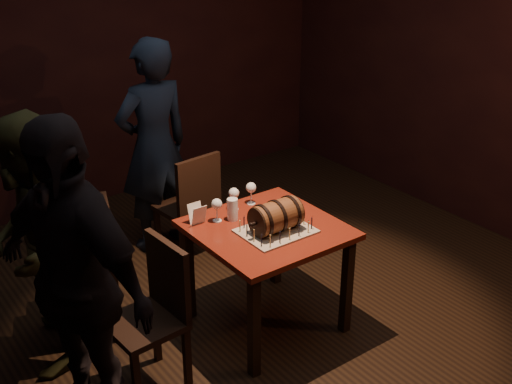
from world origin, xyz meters
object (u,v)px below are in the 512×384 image
(wine_glass_left, at_px, (217,205))
(person_left_rear, at_px, (34,248))
(chair_left_front, at_px, (155,308))
(wine_glass_mid, at_px, (234,194))
(person_left_front, at_px, (73,284))
(barrel_cake, at_px, (276,216))
(wine_glass_right, at_px, (251,188))
(pub_table, at_px, (267,242))
(person_back, at_px, (154,147))
(pint_of_ale, at_px, (232,210))
(chair_left_rear, at_px, (96,262))
(chair_back, at_px, (192,203))

(wine_glass_left, distance_m, person_left_rear, 1.15)
(chair_left_front, bearing_deg, person_left_rear, 128.33)
(wine_glass_mid, distance_m, person_left_front, 1.41)
(chair_left_front, bearing_deg, barrel_cake, -0.55)
(wine_glass_left, bearing_deg, barrel_cake, -57.94)
(wine_glass_mid, xyz_separation_m, wine_glass_right, (0.15, 0.00, 0.00))
(pub_table, height_order, person_back, person_back)
(barrel_cake, relative_size, pint_of_ale, 2.44)
(wine_glass_right, height_order, chair_left_front, chair_left_front)
(wine_glass_mid, xyz_separation_m, person_left_rear, (-1.31, 0.18, -0.06))
(wine_glass_mid, distance_m, chair_left_rear, 1.01)
(barrel_cake, height_order, pint_of_ale, barrel_cake)
(wine_glass_mid, xyz_separation_m, pint_of_ale, (-0.09, -0.12, -0.04))
(wine_glass_left, bearing_deg, person_left_front, -160.25)
(chair_left_front, xyz_separation_m, person_left_rear, (-0.47, 0.59, 0.29))
(pub_table, distance_m, pint_of_ale, 0.31)
(barrel_cake, xyz_separation_m, person_back, (-0.05, 1.52, 0.02))
(pint_of_ale, relative_size, chair_left_front, 0.16)
(wine_glass_right, xyz_separation_m, person_left_front, (-1.47, -0.49, 0.04))
(barrel_cake, relative_size, chair_left_rear, 0.39)
(barrel_cake, relative_size, wine_glass_left, 2.27)
(wine_glass_mid, relative_size, person_back, 0.09)
(chair_left_front, bearing_deg, pint_of_ale, 21.59)
(barrel_cake, height_order, chair_back, barrel_cake)
(pint_of_ale, xyz_separation_m, chair_back, (0.15, 0.79, -0.30))
(wine_glass_right, relative_size, person_left_rear, 0.10)
(chair_left_front, bearing_deg, chair_back, 50.36)
(chair_left_rear, distance_m, person_left_front, 0.95)
(wine_glass_right, distance_m, person_back, 1.11)
(wine_glass_left, relative_size, chair_left_rear, 0.17)
(pub_table, bearing_deg, barrel_cake, -87.28)
(wine_glass_right, relative_size, person_back, 0.09)
(pub_table, relative_size, wine_glass_right, 5.59)
(pint_of_ale, bearing_deg, chair_left_rear, 154.18)
(wine_glass_left, bearing_deg, pint_of_ale, -24.42)
(chair_left_front, relative_size, person_back, 0.53)
(person_back, height_order, person_left_front, person_left_front)
(pub_table, relative_size, chair_back, 0.97)
(pub_table, relative_size, person_left_rear, 0.55)
(chair_left_rear, relative_size, chair_left_front, 1.00)
(wine_glass_left, bearing_deg, wine_glass_right, 13.44)
(wine_glass_mid, xyz_separation_m, person_back, (-0.02, 1.10, 0.01))
(chair_back, bearing_deg, wine_glass_mid, -95.08)
(wine_glass_left, relative_size, pint_of_ale, 1.07)
(wine_glass_right, bearing_deg, person_left_rear, 173.30)
(chair_left_front, bearing_deg, person_left_front, -171.93)
(wine_glass_mid, bearing_deg, chair_left_rear, 163.08)
(person_back, height_order, person_left_rear, person_back)
(wine_glass_mid, relative_size, chair_left_front, 0.17)
(person_left_rear, bearing_deg, wine_glass_right, 107.35)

